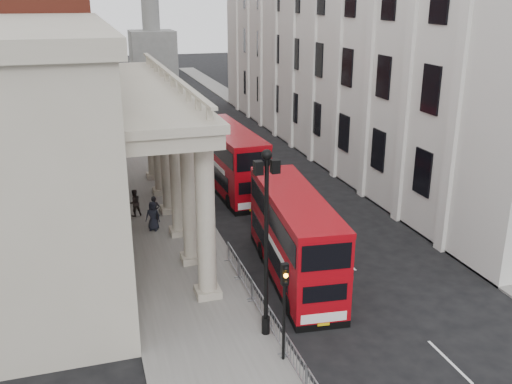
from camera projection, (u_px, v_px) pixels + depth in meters
name	position (u px, v px, depth m)	size (l,w,h in m)	color
sidewalk_west	(143.00, 172.00, 47.84)	(6.00, 140.00, 0.12)	slate
sidewalk_east	(324.00, 157.00, 52.41)	(3.00, 140.00, 0.12)	slate
kerb	(178.00, 169.00, 48.65)	(0.20, 140.00, 0.14)	slate
portico_building	(29.00, 144.00, 32.97)	(9.00, 28.00, 12.00)	#A9A18D
brick_building	(42.00, 27.00, 58.43)	(9.00, 32.00, 22.00)	maroon
west_building_far	(53.00, 23.00, 87.67)	(9.00, 30.00, 20.00)	#A9A18D
east_building	(347.00, 14.00, 50.83)	(8.00, 55.00, 25.00)	beige
lamp_post_south	(266.00, 232.00, 23.43)	(1.05, 0.44, 8.32)	black
lamp_post_mid	(192.00, 142.00, 37.88)	(1.05, 0.44, 8.32)	black
lamp_post_north	(159.00, 101.00, 52.33)	(1.05, 0.44, 8.32)	black
traffic_light	(284.00, 294.00, 22.22)	(0.28, 0.33, 4.30)	black
crowd_barriers	(285.00, 344.00, 23.28)	(0.50, 18.75, 1.10)	gray
bus_near	(294.00, 235.00, 29.51)	(3.62, 10.83, 4.59)	#9D070F
bus_far	(230.00, 158.00, 42.89)	(3.07, 11.13, 4.77)	#94060E
pedestrian_a	(154.00, 211.00, 36.40)	(0.70, 0.46, 1.93)	black
pedestrian_b	(134.00, 203.00, 37.95)	(0.90, 0.70, 1.84)	black
pedestrian_c	(153.00, 216.00, 35.66)	(0.92, 0.60, 1.88)	black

